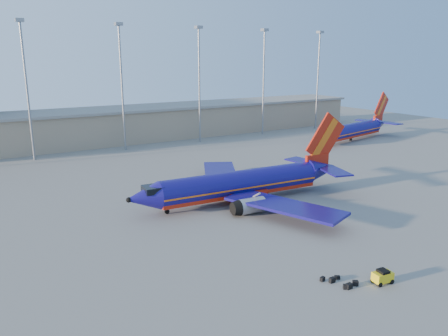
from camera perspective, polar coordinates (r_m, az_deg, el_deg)
The scene contains 7 objects.
ground at distance 67.73m, azimuth 4.31°, elevation -3.98°, with size 220.00×220.00×0.00m, color slate.
terminal_building at distance 121.17m, azimuth -7.98°, elevation 6.11°, with size 122.00×16.00×8.50m.
light_mast_row at distance 107.06m, azimuth -8.08°, elevation 12.18°, with size 101.60×1.60×28.65m.
aircraft_main at distance 65.81m, azimuth 2.72°, elevation -2.05°, with size 37.09×35.60×12.55m.
aircraft_second at distance 119.43m, azimuth 16.51°, elevation 4.78°, with size 34.89×14.99×11.94m.
baggage_tug at distance 45.76m, azimuth 20.01°, elevation -13.15°, with size 2.06×1.41×1.38m.
luggage_pile at distance 44.52m, azimuth 15.11°, elevation -14.25°, with size 2.66×2.77×0.52m.
Camera 1 is at (-37.89, -52.03, 21.08)m, focal length 35.00 mm.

